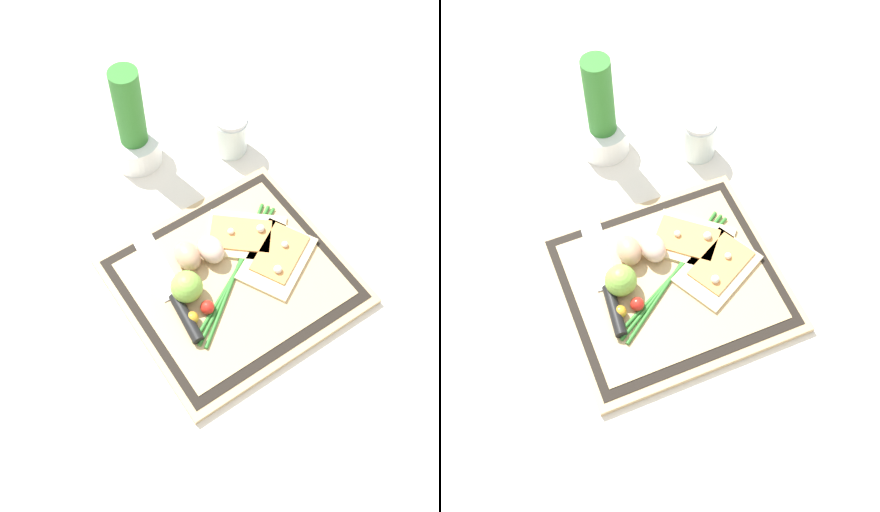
# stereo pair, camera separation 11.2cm
# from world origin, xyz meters

# --- Properties ---
(ground_plane) EXTENTS (6.00, 6.00, 0.00)m
(ground_plane) POSITION_xyz_m (0.00, 0.00, 0.00)
(ground_plane) COLOR silver
(cutting_board) EXTENTS (0.41, 0.37, 0.02)m
(cutting_board) POSITION_xyz_m (0.00, 0.00, 0.01)
(cutting_board) COLOR tan
(cutting_board) RESTS_ON ground_plane
(pizza_slice_near) EXTENTS (0.18, 0.16, 0.02)m
(pizza_slice_near) POSITION_xyz_m (0.09, -0.01, 0.02)
(pizza_slice_near) COLOR beige
(pizza_slice_near) RESTS_ON cutting_board
(pizza_slice_far) EXTENTS (0.18, 0.18, 0.02)m
(pizza_slice_far) POSITION_xyz_m (0.07, 0.06, 0.02)
(pizza_slice_far) COLOR beige
(pizza_slice_far) RESTS_ON cutting_board
(knife) EXTENTS (0.06, 0.27, 0.02)m
(knife) POSITION_xyz_m (-0.11, 0.01, 0.03)
(knife) COLOR silver
(knife) RESTS_ON cutting_board
(egg_brown) EXTENTS (0.05, 0.06, 0.05)m
(egg_brown) POSITION_xyz_m (-0.05, 0.08, 0.04)
(egg_brown) COLOR tan
(egg_brown) RESTS_ON cutting_board
(egg_pink) EXTENTS (0.05, 0.06, 0.05)m
(egg_pink) POSITION_xyz_m (-0.01, 0.06, 0.04)
(egg_pink) COLOR beige
(egg_pink) RESTS_ON cutting_board
(lime) EXTENTS (0.06, 0.06, 0.06)m
(lime) POSITION_xyz_m (-0.09, 0.02, 0.05)
(lime) COLOR #7FB742
(lime) RESTS_ON cutting_board
(cherry_tomato_red) EXTENTS (0.03, 0.03, 0.03)m
(cherry_tomato_red) POSITION_xyz_m (-0.08, -0.03, 0.03)
(cherry_tomato_red) COLOR red
(cherry_tomato_red) RESTS_ON cutting_board
(cherry_tomato_yellow) EXTENTS (0.02, 0.02, 0.02)m
(cherry_tomato_yellow) POSITION_xyz_m (-0.11, -0.03, 0.03)
(cherry_tomato_yellow) COLOR gold
(cherry_tomato_yellow) RESTS_ON cutting_board
(scallion_bunch) EXTENTS (0.29, 0.20, 0.01)m
(scallion_bunch) POSITION_xyz_m (0.01, 0.01, 0.02)
(scallion_bunch) COLOR #2D7528
(scallion_bunch) RESTS_ON cutting_board
(herb_pot) EXTENTS (0.11, 0.11, 0.24)m
(herb_pot) POSITION_xyz_m (-0.00, 0.36, 0.08)
(herb_pot) COLOR white
(herb_pot) RESTS_ON ground_plane
(sauce_jar) EXTENTS (0.07, 0.07, 0.10)m
(sauce_jar) POSITION_xyz_m (0.18, 0.28, 0.04)
(sauce_jar) COLOR silver
(sauce_jar) RESTS_ON ground_plane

